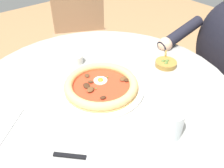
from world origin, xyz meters
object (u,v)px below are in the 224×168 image
(dining_table, at_px, (102,113))
(fork_utensil, at_px, (10,128))
(olive_pan, at_px, (166,63))
(steak_knife, at_px, (81,157))
(water_glass, at_px, (170,124))
(ramekin_capers, at_px, (75,59))
(pizza_on_plate, at_px, (102,86))
(cafe_chair_spare_far, at_px, (81,29))
(diner_person, at_px, (218,78))

(dining_table, xyz_separation_m, fork_utensil, (-0.34, 0.03, 0.13))
(dining_table, bearing_deg, olive_pan, -7.53)
(steak_knife, bearing_deg, water_glass, -19.91)
(ramekin_capers, distance_m, olive_pan, 0.39)
(olive_pan, xyz_separation_m, fork_utensil, (-0.66, 0.07, -0.01))
(pizza_on_plate, distance_m, olive_pan, 0.32)
(water_glass, distance_m, cafe_chair_spare_far, 1.19)
(fork_utensil, height_order, diner_person, diner_person)
(fork_utensil, height_order, cafe_chair_spare_far, cafe_chair_spare_far)
(pizza_on_plate, bearing_deg, water_glass, -83.82)
(pizza_on_plate, height_order, olive_pan, olive_pan)
(dining_table, distance_m, steak_knife, 0.33)
(dining_table, bearing_deg, fork_utensil, 175.36)
(steak_knife, height_order, diner_person, diner_person)
(ramekin_capers, relative_size, olive_pan, 0.69)
(dining_table, distance_m, diner_person, 0.73)
(ramekin_capers, bearing_deg, water_glass, -89.15)
(diner_person, bearing_deg, cafe_chair_spare_far, 107.60)
(dining_table, height_order, cafe_chair_spare_far, cafe_chair_spare_far)
(pizza_on_plate, distance_m, fork_utensil, 0.34)
(pizza_on_plate, bearing_deg, cafe_chair_spare_far, 62.70)
(cafe_chair_spare_far, bearing_deg, fork_utensil, -134.16)
(pizza_on_plate, height_order, fork_utensil, pizza_on_plate)
(olive_pan, height_order, cafe_chair_spare_far, cafe_chair_spare_far)
(steak_knife, xyz_separation_m, cafe_chair_spare_far, (0.64, 1.01, -0.17))
(dining_table, height_order, water_glass, water_glass)
(pizza_on_plate, xyz_separation_m, diner_person, (0.71, -0.11, -0.23))
(fork_utensil, bearing_deg, steak_knife, -63.93)
(water_glass, bearing_deg, cafe_chair_spare_far, 70.84)
(fork_utensil, xyz_separation_m, diner_person, (1.05, -0.14, -0.21))
(pizza_on_plate, relative_size, steak_knife, 1.88)
(cafe_chair_spare_far, bearing_deg, ramekin_capers, -123.91)
(dining_table, height_order, pizza_on_plate, pizza_on_plate)
(ramekin_capers, bearing_deg, dining_table, -96.55)
(olive_pan, bearing_deg, pizza_on_plate, 172.55)
(steak_knife, bearing_deg, pizza_on_plate, 42.18)
(fork_utensil, bearing_deg, water_glass, -41.25)
(olive_pan, bearing_deg, diner_person, -10.42)
(water_glass, distance_m, olive_pan, 0.38)
(pizza_on_plate, bearing_deg, fork_utensil, 175.28)
(pizza_on_plate, xyz_separation_m, olive_pan, (0.32, -0.04, -0.01))
(steak_knife, bearing_deg, ramekin_capers, 59.70)
(dining_table, xyz_separation_m, ramekin_capers, (0.03, 0.22, 0.15))
(diner_person, bearing_deg, steak_knife, -174.42)
(steak_knife, xyz_separation_m, olive_pan, (0.54, 0.16, 0.01))
(olive_pan, distance_m, fork_utensil, 0.66)
(fork_utensil, relative_size, cafe_chair_spare_far, 0.15)
(water_glass, relative_size, ramekin_capers, 1.34)
(pizza_on_plate, distance_m, water_glass, 0.30)
(ramekin_capers, height_order, fork_utensil, ramekin_capers)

